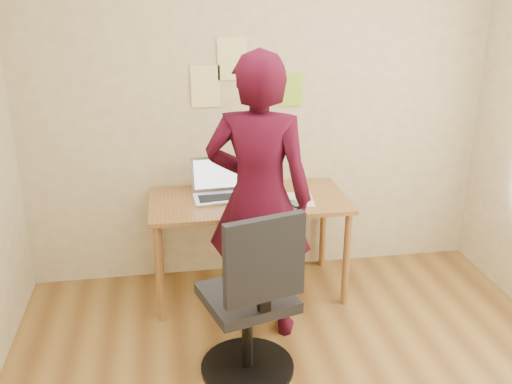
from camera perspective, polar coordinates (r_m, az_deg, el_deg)
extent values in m
cube|color=beige|center=(4.27, 0.27, 8.99)|extent=(3.50, 0.04, 2.70)
cube|color=#9E6336|center=(4.05, -0.76, -0.87)|extent=(1.40, 0.70, 0.03)
cylinder|color=#9E6336|center=(3.90, -9.64, -8.09)|extent=(0.05, 0.05, 0.71)
cylinder|color=#9E6336|center=(4.08, 9.03, -6.68)|extent=(0.05, 0.05, 0.71)
cylinder|color=#9E6336|center=(4.44, -9.69, -4.42)|extent=(0.05, 0.05, 0.71)
cylinder|color=#9E6336|center=(4.60, 6.74, -3.33)|extent=(0.05, 0.05, 0.71)
cube|color=#ADAEB5|center=(4.04, -3.62, -0.63)|extent=(0.38, 0.27, 0.02)
cube|color=black|center=(4.04, -3.62, -0.50)|extent=(0.31, 0.16, 0.00)
cube|color=#ADAEB5|center=(4.14, -4.01, 1.85)|extent=(0.37, 0.09, 0.25)
cube|color=white|center=(4.14, -4.01, 1.85)|extent=(0.33, 0.07, 0.20)
cube|color=white|center=(4.05, 4.28, -0.73)|extent=(0.23, 0.31, 0.00)
cube|color=black|center=(3.95, 3.88, -1.20)|extent=(0.11, 0.15, 0.01)
cube|color=#3F4C59|center=(3.95, 3.88, -1.13)|extent=(0.09, 0.12, 0.00)
cube|color=#FFEE98|center=(4.17, -5.06, 10.47)|extent=(0.21, 0.00, 0.30)
cube|color=#FFEE98|center=(4.16, -2.40, 13.17)|extent=(0.21, 0.00, 0.30)
cube|color=#A0D830|center=(4.26, 3.42, 10.19)|extent=(0.18, 0.00, 0.24)
cube|color=black|center=(3.32, -0.91, -10.49)|extent=(0.58, 0.58, 0.06)
cube|color=black|center=(2.97, 0.87, -6.82)|extent=(0.45, 0.18, 0.47)
cube|color=black|center=(3.09, 0.81, -10.77)|extent=(0.07, 0.06, 0.13)
cylinder|color=black|center=(3.46, -0.88, -14.16)|extent=(0.06, 0.06, 0.47)
cylinder|color=black|center=(3.58, -0.86, -17.06)|extent=(0.56, 0.56, 0.03)
imported|color=#3A0719|center=(3.55, 0.27, -0.66)|extent=(0.78, 0.64, 1.84)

